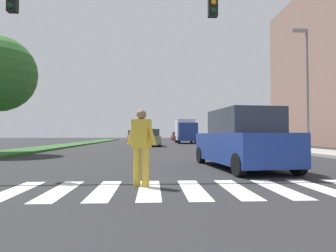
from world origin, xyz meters
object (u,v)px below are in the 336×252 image
at_px(suv_crossing, 242,141).
at_px(sedan_midblock, 151,138).
at_px(truck_box_delivery, 185,131).
at_px(street_lamp_right, 306,78).
at_px(traffic_light_gantry, 15,21).
at_px(sedan_distant, 134,137).
at_px(pedestrian_performer, 141,144).
at_px(sedan_far_horizon, 177,136).

relative_size(suv_crossing, sedan_midblock, 1.07).
bearing_deg(suv_crossing, truck_box_delivery, 87.29).
bearing_deg(street_lamp_right, suv_crossing, -130.77).
distance_m(traffic_light_gantry, sedan_distant, 31.54).
bearing_deg(street_lamp_right, sedan_midblock, 131.86).
height_order(pedestrian_performer, truck_box_delivery, truck_box_delivery).
height_order(pedestrian_performer, sedan_far_horizon, pedestrian_performer).
xyz_separation_m(suv_crossing, truck_box_delivery, (1.30, 27.42, 0.70)).
xyz_separation_m(sedan_distant, truck_box_delivery, (6.84, -2.88, 0.85)).
xyz_separation_m(street_lamp_right, sedan_far_horizon, (-4.81, 37.14, -3.84)).
distance_m(sedan_midblock, sedan_distant, 12.39).
relative_size(pedestrian_performer, truck_box_delivery, 0.27).
height_order(suv_crossing, sedan_far_horizon, suv_crossing).
height_order(street_lamp_right, sedan_far_horizon, street_lamp_right).
relative_size(pedestrian_performer, sedan_far_horizon, 0.39).
relative_size(street_lamp_right, sedan_far_horizon, 1.73).
bearing_deg(traffic_light_gantry, sedan_distant, 87.35).
relative_size(traffic_light_gantry, suv_crossing, 2.27).
height_order(suv_crossing, sedan_distant, suv_crossing).
distance_m(sedan_distant, truck_box_delivery, 7.47).
distance_m(traffic_light_gantry, sedan_far_horizon, 46.54).
bearing_deg(street_lamp_right, sedan_far_horizon, 97.37).
bearing_deg(sedan_distant, street_lamp_right, -62.36).
height_order(traffic_light_gantry, truck_box_delivery, traffic_light_gantry).
relative_size(sedan_midblock, sedan_far_horizon, 1.03).
height_order(suv_crossing, sedan_midblock, suv_crossing).
xyz_separation_m(street_lamp_right, sedan_midblock, (-9.57, 10.69, -3.83)).
distance_m(sedan_midblock, truck_box_delivery, 10.33).
height_order(street_lamp_right, sedan_distant, street_lamp_right).
bearing_deg(street_lamp_right, sedan_distant, 117.64).
distance_m(pedestrian_performer, suv_crossing, 4.49).
xyz_separation_m(sedan_distant, sedan_far_horizon, (7.16, 14.29, -0.03)).
xyz_separation_m(sedan_far_horizon, truck_box_delivery, (-0.32, -17.17, 0.88)).
relative_size(pedestrian_performer, sedan_midblock, 0.38).
distance_m(traffic_light_gantry, sedan_midblock, 19.86).
xyz_separation_m(street_lamp_right, sedan_distant, (-11.96, 22.84, -3.81)).
bearing_deg(sedan_distant, traffic_light_gantry, -92.65).
bearing_deg(pedestrian_performer, traffic_light_gantry, 150.64).
relative_size(traffic_light_gantry, sedan_midblock, 2.43).
bearing_deg(suv_crossing, sedan_midblock, 99.85).
relative_size(pedestrian_performer, suv_crossing, 0.35).
bearing_deg(sedan_midblock, suv_crossing, -80.15).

